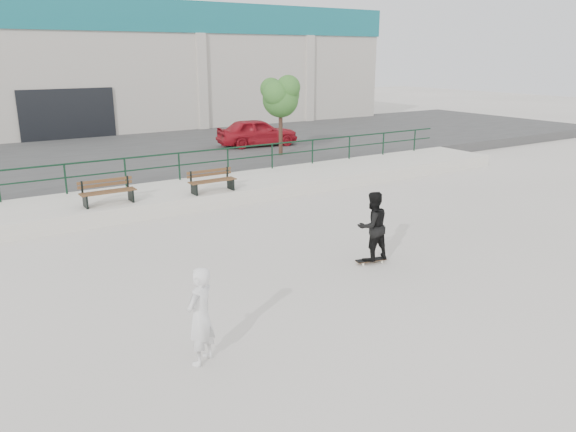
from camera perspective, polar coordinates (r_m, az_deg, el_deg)
ground at (r=11.84m, az=4.98°, el=-8.78°), size 120.00×120.00×0.00m
ledge at (r=19.71m, az=-12.13°, el=1.88°), size 30.00×3.00×0.50m
parking_strip at (r=27.67m, az=-18.52°, el=5.45°), size 60.00×14.00×0.50m
railing at (r=20.69m, az=-13.59°, el=5.28°), size 28.00×0.06×1.03m
commercial_building at (r=40.98m, az=-24.29°, el=14.19°), size 44.20×16.33×8.00m
bench_left at (r=18.20m, az=-17.86°, el=2.34°), size 1.69×0.52×0.78m
bench_right at (r=19.08m, az=-7.74°, el=3.55°), size 1.64×0.51×0.75m
tree at (r=25.78m, az=-0.73°, el=12.17°), size 2.03×1.80×3.60m
red_car at (r=28.67m, az=-3.14°, el=8.51°), size 4.26×2.24×1.38m
skateboard at (r=14.06m, az=8.42°, el=-4.45°), size 0.81×0.37×0.09m
standing_skater at (r=13.78m, az=8.57°, el=-1.02°), size 0.88×0.71×1.72m
seated_skater at (r=9.44m, az=-8.89°, el=-10.01°), size 0.74×0.67×1.69m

